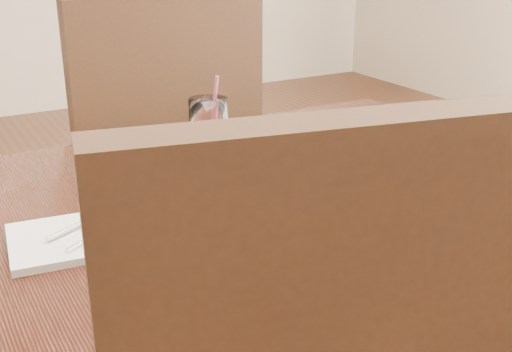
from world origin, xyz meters
TOP-DOWN VIEW (x-y plane):
  - table at (0.00, 0.00)m, footprint 1.20×0.80m
  - chair_far at (0.11, 0.64)m, footprint 0.48×0.48m
  - fries_plate at (-0.01, -0.09)m, footprint 0.33×0.29m
  - loaded_fries at (-0.01, -0.09)m, footprint 0.29×0.26m
  - napkin at (-0.24, -0.03)m, footprint 0.24×0.17m
  - cutlery at (-0.24, -0.03)m, footprint 0.16×0.13m
  - water_glass at (0.05, 0.18)m, footprint 0.07×0.07m

SIDE VIEW (x-z plane):
  - chair_far at x=0.11m, z-range 0.07..1.09m
  - table at x=0.00m, z-range 0.30..1.05m
  - napkin at x=-0.24m, z-range 0.75..0.76m
  - fries_plate at x=-0.01m, z-range 0.75..0.77m
  - cutlery at x=-0.24m, z-range 0.76..0.77m
  - water_glass at x=0.05m, z-range 0.72..0.88m
  - loaded_fries at x=-0.01m, z-range 0.77..0.85m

